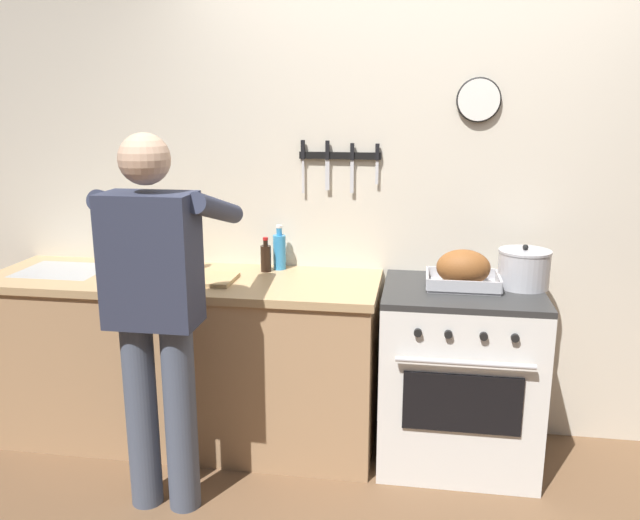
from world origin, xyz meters
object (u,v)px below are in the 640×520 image
cutting_board (198,279)px  bottle_olive_oil (145,250)px  bottle_cooking_oil (182,251)px  bottle_soy_sauce (265,257)px  stove (457,375)px  roasting_pan (462,270)px  bottle_dish_soap (279,251)px  person_cook (155,302)px  stock_pot (523,269)px

cutting_board → bottle_olive_oil: 0.38m
bottle_cooking_oil → bottle_soy_sauce: bottle_cooking_oil is taller
bottle_soy_sauce → bottle_olive_oil: size_ratio=0.65×
stove → bottle_soy_sauce: 1.16m
bottle_cooking_oil → roasting_pan: bearing=-2.9°
roasting_pan → bottle_cooking_oil: 1.45m
roasting_pan → bottle_dish_soap: (-0.95, 0.20, 0.01)m
person_cook → stock_pot: 1.73m
stove → bottle_olive_oil: 1.74m
person_cook → roasting_pan: size_ratio=4.72×
bottle_soy_sauce → bottle_dish_soap: bearing=45.1°
stock_pot → bottle_cooking_oil: 1.73m
bottle_cooking_oil → bottle_olive_oil: bearing=-173.0°
stove → roasting_pan: roasting_pan is taller
person_cook → stock_pot: person_cook is taller
stock_pot → bottle_dish_soap: bearing=173.0°
roasting_pan → bottle_dish_soap: bottle_dish_soap is taller
stove → roasting_pan: (-0.00, 0.03, 0.54)m
person_cook → bottle_cooking_oil: (-0.14, 0.68, 0.06)m
bottle_cooking_oil → bottle_olive_oil: 0.20m
stove → bottle_cooking_oil: bottle_cooking_oil is taller
person_cook → stove: bearing=-76.7°
roasting_pan → bottle_cooking_oil: bearing=177.1°
cutting_board → bottle_dish_soap: bottle_dish_soap is taller
stock_pot → bottle_dish_soap: 1.25m
bottle_soy_sauce → person_cook: bearing=-111.3°
stock_pot → bottle_soy_sauce: 1.31m
stove → person_cook: person_cook is taller
stove → bottle_olive_oil: size_ratio=3.19×
roasting_pan → stock_pot: (0.29, 0.05, 0.01)m
roasting_pan → bottle_soy_sauce: size_ratio=1.91×
bottle_olive_oil → bottle_cooking_oil: bearing=7.0°
bottle_dish_soap → bottle_olive_oil: size_ratio=0.85×
stove → bottle_dish_soap: bearing=166.5°
person_cook → bottle_soy_sauce: size_ratio=9.00×
stock_pot → bottle_dish_soap: (-1.24, 0.15, 0.01)m
bottle_cooking_oil → bottle_dish_soap: bearing=15.0°
person_cook → roasting_pan: 1.44m
bottle_olive_oil → roasting_pan: bearing=-1.7°
bottle_cooking_oil → bottle_olive_oil: bottle_olive_oil is taller
bottle_soy_sauce → stock_pot: bearing=-4.0°
stove → bottle_cooking_oil: size_ratio=3.30×
person_cook → bottle_olive_oil: person_cook is taller
cutting_board → bottle_olive_oil: bottle_olive_oil is taller
cutting_board → roasting_pan: bearing=3.8°
stove → bottle_dish_soap: bottle_dish_soap is taller
bottle_olive_oil → bottle_soy_sauce: bearing=8.6°
roasting_pan → bottle_olive_oil: size_ratio=1.25×
cutting_board → bottle_dish_soap: 0.46m
cutting_board → stock_pot: bearing=4.9°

